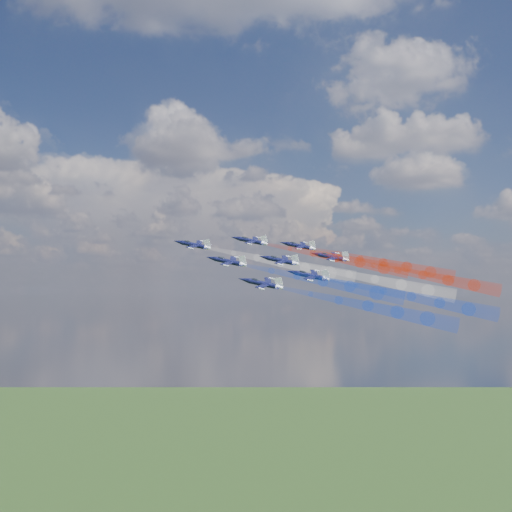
# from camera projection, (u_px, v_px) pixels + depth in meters

# --- Properties ---
(jet_lead) EXTENTS (12.45, 10.38, 7.35)m
(jet_lead) POSITION_uv_depth(u_px,v_px,m) (194.00, 245.00, 158.80)
(jet_lead) COLOR black
(trail_lead) EXTENTS (37.48, 9.61, 12.10)m
(trail_lead) POSITION_uv_depth(u_px,v_px,m) (281.00, 263.00, 153.22)
(trail_lead) COLOR white
(jet_inner_left) EXTENTS (12.45, 10.38, 7.35)m
(jet_inner_left) POSITION_uv_depth(u_px,v_px,m) (228.00, 261.00, 147.76)
(jet_inner_left) COLOR black
(trail_inner_left) EXTENTS (37.48, 9.61, 12.10)m
(trail_inner_left) POSITION_uv_depth(u_px,v_px,m) (323.00, 281.00, 142.18)
(trail_inner_left) COLOR blue
(jet_inner_right) EXTENTS (12.45, 10.38, 7.35)m
(jet_inner_right) POSITION_uv_depth(u_px,v_px,m) (251.00, 241.00, 165.55)
(jet_inner_right) COLOR black
(trail_inner_right) EXTENTS (37.48, 9.61, 12.10)m
(trail_inner_right) POSITION_uv_depth(u_px,v_px,m) (336.00, 258.00, 159.97)
(trail_inner_right) COLOR red
(jet_outer_left) EXTENTS (12.45, 10.38, 7.35)m
(jet_outer_left) POSITION_uv_depth(u_px,v_px,m) (263.00, 284.00, 136.08)
(jet_outer_left) COLOR black
(trail_outer_left) EXTENTS (37.48, 9.61, 12.10)m
(trail_outer_left) POSITION_uv_depth(u_px,v_px,m) (368.00, 306.00, 130.50)
(trail_outer_left) COLOR blue
(jet_center_third) EXTENTS (12.45, 10.38, 7.35)m
(jet_center_third) POSITION_uv_depth(u_px,v_px,m) (281.00, 260.00, 152.11)
(jet_center_third) COLOR black
(trail_center_third) EXTENTS (37.48, 9.61, 12.10)m
(trail_center_third) POSITION_uv_depth(u_px,v_px,m) (375.00, 280.00, 146.53)
(trail_center_third) COLOR white
(jet_outer_right) EXTENTS (12.45, 10.38, 7.35)m
(jet_outer_right) POSITION_uv_depth(u_px,v_px,m) (299.00, 246.00, 171.07)
(jet_outer_right) COLOR black
(trail_outer_right) EXTENTS (37.48, 9.61, 12.10)m
(trail_outer_right) POSITION_uv_depth(u_px,v_px,m) (383.00, 262.00, 165.49)
(trail_outer_right) COLOR red
(jet_rear_left) EXTENTS (12.45, 10.38, 7.35)m
(jet_rear_left) POSITION_uv_depth(u_px,v_px,m) (310.00, 276.00, 143.22)
(jet_rear_left) COLOR black
(trail_rear_left) EXTENTS (37.48, 9.61, 12.10)m
(trail_rear_left) POSITION_uv_depth(u_px,v_px,m) (411.00, 297.00, 137.64)
(trail_rear_left) COLOR blue
(jet_rear_right) EXTENTS (12.45, 10.38, 7.35)m
(jet_rear_right) POSITION_uv_depth(u_px,v_px,m) (331.00, 257.00, 159.88)
(jet_rear_right) COLOR black
(trail_rear_right) EXTENTS (37.48, 9.61, 12.10)m
(trail_rear_right) POSITION_uv_depth(u_px,v_px,m) (423.00, 275.00, 154.30)
(trail_rear_right) COLOR red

